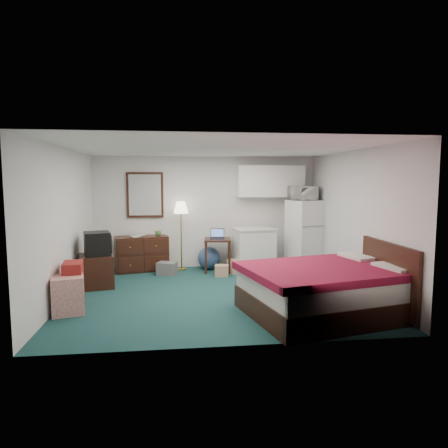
{
  "coord_description": "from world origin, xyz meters",
  "views": [
    {
      "loc": [
        -0.67,
        -6.77,
        1.95
      ],
      "look_at": [
        0.2,
        0.44,
        1.17
      ],
      "focal_mm": 32.0,
      "sensor_mm": 36.0,
      "label": 1
    }
  ],
  "objects": [
    {
      "name": "book_b",
      "position": [
        -1.53,
        2.05,
        0.88
      ],
      "size": [
        0.18,
        0.07,
        0.24
      ],
      "primitive_type": "imported",
      "rotation": [
        0.0,
        0.0,
        0.26
      ],
      "color": "tan",
      "rests_on": "dresser"
    },
    {
      "name": "floor",
      "position": [
        0.0,
        0.0,
        0.0
      ],
      "size": [
        5.0,
        4.5,
        0.01
      ],
      "primitive_type": "cube",
      "color": "#1C3F41",
      "rests_on": "ground"
    },
    {
      "name": "headboard",
      "position": [
        2.46,
        -1.27,
        0.55
      ],
      "size": [
        0.06,
        1.56,
        1.0
      ],
      "primitive_type": null,
      "color": "black",
      "rests_on": "walls"
    },
    {
      "name": "exercise_ball",
      "position": [
        0.04,
        1.96,
        0.25
      ],
      "size": [
        0.63,
        0.63,
        0.5
      ],
      "primitive_type": "sphere",
      "rotation": [
        0.0,
        0.0,
        -0.29
      ],
      "color": "#345183",
      "rests_on": "floor"
    },
    {
      "name": "desk",
      "position": [
        0.21,
        1.73,
        0.36
      ],
      "size": [
        0.62,
        0.62,
        0.71
      ],
      "primitive_type": null,
      "rotation": [
        0.0,
        0.0,
        -0.1
      ],
      "color": "black",
      "rests_on": "floor"
    },
    {
      "name": "cardboard_box_a",
      "position": [
        0.25,
        1.26,
        0.12
      ],
      "size": [
        0.31,
        0.27,
        0.23
      ],
      "primitive_type": null,
      "rotation": [
        0.0,
        0.0,
        -0.15
      ],
      "color": "tan",
      "rests_on": "floor"
    },
    {
      "name": "tv_stand",
      "position": [
        -2.14,
        0.72,
        0.3
      ],
      "size": [
        0.71,
        0.75,
        0.6
      ],
      "primitive_type": null,
      "rotation": [
        0.0,
        0.0,
        0.19
      ],
      "color": "black",
      "rests_on": "floor"
    },
    {
      "name": "file_bin",
      "position": [
        -0.88,
        1.51,
        0.13
      ],
      "size": [
        0.45,
        0.4,
        0.27
      ],
      "primitive_type": null,
      "rotation": [
        0.0,
        0.0,
        -0.34
      ],
      "color": "slate",
      "rests_on": "floor"
    },
    {
      "name": "fridge",
      "position": [
        2.13,
        1.67,
        0.77
      ],
      "size": [
        0.81,
        0.81,
        1.54
      ],
      "primitive_type": null,
      "rotation": [
        0.0,
        0.0,
        0.33
      ],
      "color": "white",
      "rests_on": "floor"
    },
    {
      "name": "dresser",
      "position": [
        -1.43,
        1.98,
        0.38
      ],
      "size": [
        1.2,
        0.75,
        0.76
      ],
      "primitive_type": null,
      "rotation": [
        0.0,
        0.0,
        0.23
      ],
      "color": "black",
      "rests_on": "floor"
    },
    {
      "name": "laptop",
      "position": [
        0.21,
        1.73,
        0.82
      ],
      "size": [
        0.33,
        0.28,
        0.21
      ],
      "primitive_type": null,
      "rotation": [
        0.0,
        0.0,
        -0.12
      ],
      "color": "black",
      "rests_on": "desk"
    },
    {
      "name": "bed",
      "position": [
        1.48,
        -1.27,
        0.35
      ],
      "size": [
        2.51,
        2.15,
        0.7
      ],
      "primitive_type": null,
      "rotation": [
        0.0,
        0.0,
        0.22
      ],
      "color": "maroon",
      "rests_on": "floor"
    },
    {
      "name": "cardboard_box_b",
      "position": [
        0.55,
        1.52,
        0.14
      ],
      "size": [
        0.32,
        0.35,
        0.29
      ],
      "primitive_type": null,
      "rotation": [
        0.0,
        0.0,
        0.34
      ],
      "color": "tan",
      "rests_on": "floor"
    },
    {
      "name": "retail_box",
      "position": [
        -2.28,
        -0.78,
        0.28
      ],
      "size": [
        0.55,
        0.55,
        0.56
      ],
      "primitive_type": null,
      "rotation": [
        0.0,
        0.0,
        0.25
      ],
      "color": "beige",
      "rests_on": "floor"
    },
    {
      "name": "suitcase",
      "position": [
        -2.26,
        -0.54,
        0.36
      ],
      "size": [
        0.34,
        0.48,
        0.72
      ],
      "primitive_type": null,
      "rotation": [
        0.0,
        0.0,
        0.14
      ],
      "color": "maroon",
      "rests_on": "floor"
    },
    {
      "name": "ceiling",
      "position": [
        0.0,
        0.0,
        2.5
      ],
      "size": [
        5.0,
        4.5,
        0.01
      ],
      "primitive_type": "cube",
      "color": "silver",
      "rests_on": "walls"
    },
    {
      "name": "microwave",
      "position": [
        2.07,
        1.68,
        1.73
      ],
      "size": [
        0.59,
        0.36,
        0.39
      ],
      "primitive_type": "imported",
      "rotation": [
        0.0,
        0.0,
        0.08
      ],
      "color": "white",
      "rests_on": "fridge"
    },
    {
      "name": "crt_tv",
      "position": [
        -2.12,
        0.71,
        0.81
      ],
      "size": [
        0.58,
        0.6,
        0.43
      ],
      "primitive_type": null,
      "rotation": [
        0.0,
        0.0,
        0.28
      ],
      "color": "black",
      "rests_on": "tv_stand"
    },
    {
      "name": "upper_cabinets",
      "position": [
        1.45,
        2.08,
        1.95
      ],
      "size": [
        1.5,
        0.35,
        0.7
      ],
      "primitive_type": null,
      "color": "white",
      "rests_on": "walls"
    },
    {
      "name": "book_a",
      "position": [
        -1.64,
        1.85,
        0.88
      ],
      "size": [
        0.17,
        0.09,
        0.24
      ],
      "primitive_type": "imported",
      "rotation": [
        0.0,
        0.0,
        0.44
      ],
      "color": "tan",
      "rests_on": "dresser"
    },
    {
      "name": "mirror",
      "position": [
        -1.35,
        2.22,
        1.65
      ],
      "size": [
        0.8,
        0.06,
        1.0
      ],
      "primitive_type": null,
      "color": "white",
      "rests_on": "walls"
    },
    {
      "name": "walls",
      "position": [
        0.0,
        0.0,
        1.25
      ],
      "size": [
        5.01,
        4.51,
        2.5
      ],
      "color": "silver",
      "rests_on": "floor"
    },
    {
      "name": "floor_lamp",
      "position": [
        -0.57,
        1.99,
        0.75
      ],
      "size": [
        0.37,
        0.37,
        1.51
      ],
      "primitive_type": null,
      "rotation": [
        0.0,
        0.0,
        -0.15
      ],
      "color": "#B38F2D",
      "rests_on": "floor"
    },
    {
      "name": "kitchen_counter",
      "position": [
        1.0,
        1.7,
        0.45
      ],
      "size": [
        0.91,
        0.74,
        0.91
      ],
      "primitive_type": null,
      "rotation": [
        0.0,
        0.0,
        0.14
      ],
      "color": "white",
      "rests_on": "floor"
    },
    {
      "name": "mug",
      "position": [
        -1.07,
        2.01,
        0.83
      ],
      "size": [
        0.14,
        0.12,
        0.13
      ],
      "primitive_type": "imported",
      "rotation": [
        0.0,
        0.0,
        0.08
      ],
      "color": "#477E3A",
      "rests_on": "dresser"
    }
  ]
}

